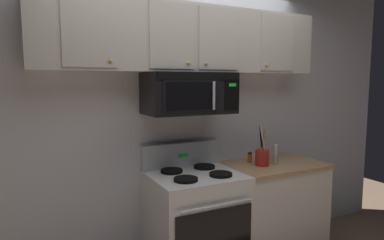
% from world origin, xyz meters
% --- Properties ---
extents(back_wall, '(5.20, 0.10, 2.70)m').
position_xyz_m(back_wall, '(0.00, 0.79, 1.35)').
color(back_wall, silver).
rests_on(back_wall, ground_plane).
extents(stove_range, '(0.76, 0.69, 1.12)m').
position_xyz_m(stove_range, '(0.00, 0.42, 0.47)').
color(stove_range, white).
rests_on(stove_range, ground_plane).
extents(over_range_microwave, '(0.76, 0.43, 0.35)m').
position_xyz_m(over_range_microwave, '(-0.00, 0.54, 1.58)').
color(over_range_microwave, black).
extents(upper_cabinets, '(2.50, 0.36, 0.55)m').
position_xyz_m(upper_cabinets, '(-0.00, 0.57, 2.02)').
color(upper_cabinets, '#BCB7AD').
extents(counter_segment, '(0.93, 0.65, 0.90)m').
position_xyz_m(counter_segment, '(0.84, 0.43, 0.45)').
color(counter_segment, white).
rests_on(counter_segment, ground_plane).
extents(utensil_crock_red, '(0.13, 0.13, 0.37)m').
position_xyz_m(utensil_crock_red, '(0.68, 0.40, 1.00)').
color(utensil_crock_red, red).
rests_on(utensil_crock_red, counter_segment).
extents(salt_shaker, '(0.05, 0.05, 0.12)m').
position_xyz_m(salt_shaker, '(0.92, 0.61, 0.96)').
color(salt_shaker, white).
rests_on(salt_shaker, counter_segment).
extents(pepper_mill, '(0.04, 0.04, 0.19)m').
position_xyz_m(pepper_mill, '(0.82, 0.38, 0.99)').
color(pepper_mill, '#B7B2A8').
rests_on(pepper_mill, counter_segment).
extents(spice_jar, '(0.04, 0.04, 0.10)m').
position_xyz_m(spice_jar, '(0.66, 0.56, 0.95)').
color(spice_jar, '#C64C19').
rests_on(spice_jar, counter_segment).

